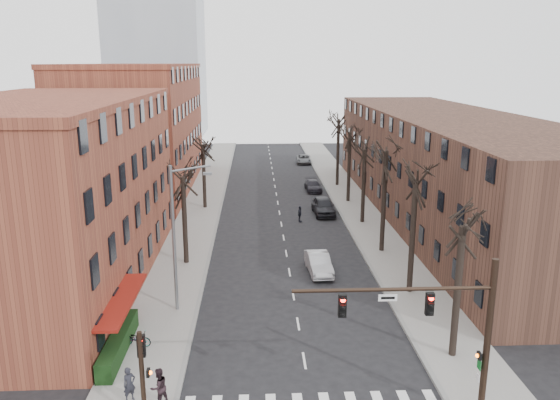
{
  "coord_description": "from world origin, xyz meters",
  "views": [
    {
      "loc": [
        -2.37,
        -20.69,
        14.67
      ],
      "look_at": [
        -0.43,
        21.43,
        4.0
      ],
      "focal_mm": 35.0,
      "sensor_mm": 36.0,
      "label": 1
    }
  ],
  "objects": [
    {
      "name": "awning_left",
      "position": [
        -9.4,
        6.0,
        0.0
      ],
      "size": [
        1.2,
        7.0,
        0.15
      ],
      "primitive_type": "cube",
      "color": "maroon",
      "rests_on": "ground"
    },
    {
      "name": "tree_right_f",
      "position": [
        7.6,
        44.0,
        0.0
      ],
      "size": [
        5.2,
        5.2,
        11.6
      ],
      "primitive_type": null,
      "color": "black",
      "rests_on": "ground"
    },
    {
      "name": "building_left_near",
      "position": [
        -16.0,
        15.0,
        6.0
      ],
      "size": [
        12.0,
        26.0,
        12.0
      ],
      "primitive_type": "cube",
      "color": "brown",
      "rests_on": "ground"
    },
    {
      "name": "building_left_far",
      "position": [
        -16.0,
        44.0,
        7.0
      ],
      "size": [
        12.0,
        28.0,
        14.0
      ],
      "primitive_type": "cube",
      "color": "brown",
      "rests_on": "ground"
    },
    {
      "name": "tree_left_a",
      "position": [
        -7.6,
        18.0,
        0.0
      ],
      "size": [
        5.2,
        5.2,
        9.5
      ],
      "primitive_type": null,
      "color": "black",
      "rests_on": "ground"
    },
    {
      "name": "parked_car_near",
      "position": [
        4.33,
        31.27,
        0.84
      ],
      "size": [
        2.17,
        5.0,
        1.68
      ],
      "primitive_type": "imported",
      "rotation": [
        0.0,
        0.0,
        0.04
      ],
      "color": "black",
      "rests_on": "ground"
    },
    {
      "name": "pedestrian_crossing",
      "position": [
        1.77,
        28.66,
        0.77
      ],
      "size": [
        0.65,
        0.98,
        1.55
      ],
      "primitive_type": "imported",
      "rotation": [
        0.0,
        0.0,
        1.25
      ],
      "color": "black",
      "rests_on": "ground"
    },
    {
      "name": "tree_right_a",
      "position": [
        7.6,
        4.0,
        0.0
      ],
      "size": [
        5.2,
        5.2,
        10.0
      ],
      "primitive_type": null,
      "color": "black",
      "rests_on": "ground"
    },
    {
      "name": "parked_car_mid",
      "position": [
        4.37,
        41.41,
        0.61
      ],
      "size": [
        1.88,
        4.28,
        1.23
      ],
      "primitive_type": "imported",
      "rotation": [
        0.0,
        0.0,
        0.04
      ],
      "color": "black",
      "rests_on": "ground"
    },
    {
      "name": "tree_right_b",
      "position": [
        7.6,
        12.0,
        0.0
      ],
      "size": [
        5.2,
        5.2,
        10.8
      ],
      "primitive_type": null,
      "color": "black",
      "rests_on": "ground"
    },
    {
      "name": "silver_sedan",
      "position": [
        2.09,
        15.85,
        0.71
      ],
      "size": [
        1.78,
        4.38,
        1.41
      ],
      "primitive_type": "imported",
      "rotation": [
        0.0,
        0.0,
        0.07
      ],
      "color": "#B1B3B9",
      "rests_on": "ground"
    },
    {
      "name": "tree_left_b",
      "position": [
        -7.6,
        34.0,
        0.0
      ],
      "size": [
        5.2,
        5.2,
        9.5
      ],
      "primitive_type": null,
      "color": "black",
      "rests_on": "ground"
    },
    {
      "name": "bicycle",
      "position": [
        -8.7,
        5.67,
        0.56
      ],
      "size": [
        1.63,
        0.9,
        0.81
      ],
      "primitive_type": "imported",
      "rotation": [
        0.0,
        0.0,
        1.33
      ],
      "color": "gray",
      "rests_on": "sidewalk_left"
    },
    {
      "name": "tree_right_c",
      "position": [
        7.6,
        20.0,
        0.0
      ],
      "size": [
        5.2,
        5.2,
        11.6
      ],
      "primitive_type": null,
      "color": "black",
      "rests_on": "ground"
    },
    {
      "name": "building_right",
      "position": [
        16.0,
        30.0,
        5.0
      ],
      "size": [
        12.0,
        50.0,
        10.0
      ],
      "primitive_type": "cube",
      "color": "#4F3125",
      "rests_on": "ground"
    },
    {
      "name": "tree_right_e",
      "position": [
        7.6,
        36.0,
        0.0
      ],
      "size": [
        5.2,
        5.2,
        10.8
      ],
      "primitive_type": null,
      "color": "black",
      "rests_on": "ground"
    },
    {
      "name": "pedestrian_a",
      "position": [
        -8.01,
        0.81,
        0.94
      ],
      "size": [
        0.69,
        0.66,
        1.58
      ],
      "primitive_type": "imported",
      "rotation": [
        0.0,
        0.0,
        0.67
      ],
      "color": "#212129",
      "rests_on": "sidewalk_left"
    },
    {
      "name": "streetlight",
      "position": [
        -7.03,
        10.0,
        5.01
      ],
      "size": [
        2.45,
        0.22,
        9.03
      ],
      "color": "slate",
      "rests_on": "ground"
    },
    {
      "name": "pedestrian_b",
      "position": [
        -6.66,
        0.46,
        1.01
      ],
      "size": [
        1.05,
        1.04,
        1.71
      ],
      "primitive_type": "imported",
      "rotation": [
        0.0,
        0.0,
        3.9
      ],
      "color": "black",
      "rests_on": "sidewalk_left"
    },
    {
      "name": "tree_right_d",
      "position": [
        7.6,
        28.0,
        0.0
      ],
      "size": [
        5.2,
        5.2,
        10.0
      ],
      "primitive_type": null,
      "color": "black",
      "rests_on": "ground"
    },
    {
      "name": "sidewalk_left",
      "position": [
        -8.0,
        35.0,
        0.07
      ],
      "size": [
        4.0,
        90.0,
        0.15
      ],
      "primitive_type": "cube",
      "color": "gray",
      "rests_on": "ground"
    },
    {
      "name": "sidewalk_right",
      "position": [
        8.0,
        35.0,
        0.07
      ],
      "size": [
        4.0,
        90.0,
        0.15
      ],
      "primitive_type": "cube",
      "color": "gray",
      "rests_on": "ground"
    },
    {
      "name": "parked_car_far",
      "position": [
        4.87,
        59.42,
        0.63
      ],
      "size": [
        2.34,
        4.64,
        1.26
      ],
      "primitive_type": "imported",
      "rotation": [
        0.0,
        0.0,
        -0.06
      ],
      "color": "#5B5F63",
      "rests_on": "ground"
    },
    {
      "name": "signal_mast_arm",
      "position": [
        5.45,
        -1.0,
        4.4
      ],
      "size": [
        8.14,
        0.3,
        7.2
      ],
      "color": "black",
      "rests_on": "ground"
    },
    {
      "name": "signal_pole_left",
      "position": [
        -6.99,
        -0.95,
        2.61
      ],
      "size": [
        0.47,
        0.44,
        4.4
      ],
      "color": "black",
      "rests_on": "ground"
    },
    {
      "name": "hedge",
      "position": [
        -9.5,
        5.0,
        0.65
      ],
      "size": [
        0.8,
        6.0,
        1.0
      ],
      "primitive_type": "cube",
      "color": "black",
      "rests_on": "sidewalk_left"
    }
  ]
}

